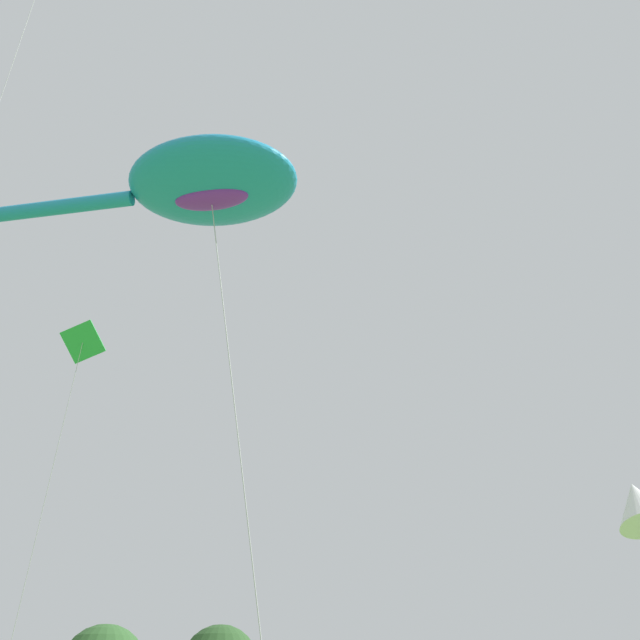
% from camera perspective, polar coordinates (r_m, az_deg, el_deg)
% --- Properties ---
extents(big_show_kite, '(9.48, 8.51, 14.77)m').
position_cam_1_polar(big_show_kite, '(20.68, -8.65, 9.71)').
color(big_show_kite, '#1E8CBF').
rests_on(big_show_kite, ground).
extents(small_kite_triangle_green, '(1.58, 1.39, 23.69)m').
position_cam_1_polar(small_kite_triangle_green, '(27.73, -20.98, 18.72)').
color(small_kite_triangle_green, black).
rests_on(small_kite_triangle_green, ground).
extents(small_kite_delta_white, '(1.44, 3.06, 13.16)m').
position_cam_1_polar(small_kite_delta_white, '(25.62, -17.15, -2.40)').
color(small_kite_delta_white, green).
rests_on(small_kite_delta_white, ground).
extents(small_kite_streamer_purple, '(3.09, 2.12, 7.05)m').
position_cam_1_polar(small_kite_streamer_purple, '(19.92, 22.30, -12.35)').
color(small_kite_streamer_purple, white).
rests_on(small_kite_streamer_purple, ground).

